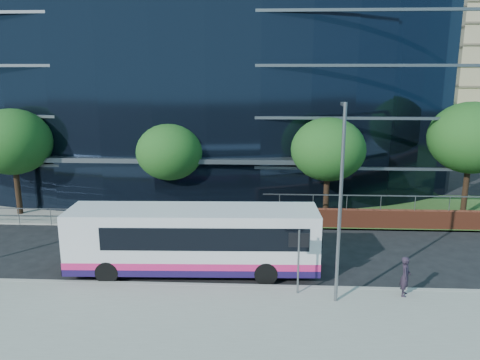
# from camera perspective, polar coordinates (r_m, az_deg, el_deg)

# --- Properties ---
(ground) EXTENTS (200.00, 200.00, 0.00)m
(ground) POSITION_cam_1_polar(r_m,az_deg,el_deg) (22.05, -5.29, -11.76)
(ground) COLOR black
(ground) RESTS_ON ground
(pavement_near) EXTENTS (80.00, 8.00, 0.15)m
(pavement_near) POSITION_cam_1_polar(r_m,az_deg,el_deg) (17.66, -7.69, -18.33)
(pavement_near) COLOR gray
(pavement_near) RESTS_ON ground
(kerb) EXTENTS (80.00, 0.25, 0.16)m
(kerb) POSITION_cam_1_polar(r_m,az_deg,el_deg) (21.12, -5.69, -12.70)
(kerb) COLOR gray
(kerb) RESTS_ON ground
(yellow_line_outer) EXTENTS (80.00, 0.08, 0.01)m
(yellow_line_outer) POSITION_cam_1_polar(r_m,az_deg,el_deg) (21.33, -5.60, -12.64)
(yellow_line_outer) COLOR gold
(yellow_line_outer) RESTS_ON ground
(yellow_line_inner) EXTENTS (80.00, 0.08, 0.01)m
(yellow_line_inner) POSITION_cam_1_polar(r_m,az_deg,el_deg) (21.46, -5.54, -12.47)
(yellow_line_inner) COLOR gold
(yellow_line_inner) RESTS_ON ground
(far_forecourt) EXTENTS (50.00, 8.00, 0.10)m
(far_forecourt) POSITION_cam_1_polar(r_m,az_deg,el_deg) (33.37, -12.88, -3.23)
(far_forecourt) COLOR gray
(far_forecourt) RESTS_ON ground
(glass_office) EXTENTS (44.00, 23.10, 16.00)m
(glass_office) POSITION_cam_1_polar(r_m,az_deg,el_deg) (41.25, -7.00, 11.29)
(glass_office) COLOR black
(glass_office) RESTS_ON ground
(guard_railings) EXTENTS (24.00, 0.05, 1.10)m
(guard_railings) POSITION_cam_1_polar(r_m,az_deg,el_deg) (30.16, -18.66, -3.83)
(guard_railings) COLOR slate
(guard_railings) RESTS_ON ground
(apartment_block) EXTENTS (60.00, 42.00, 30.00)m
(apartment_block) POSITION_cam_1_polar(r_m,az_deg,el_deg) (82.30, 24.22, 13.31)
(apartment_block) COLOR #2D511E
(apartment_block) RESTS_ON ground
(street_sign) EXTENTS (0.85, 0.09, 2.80)m
(street_sign) POSITION_cam_1_polar(r_m,az_deg,el_deg) (19.59, 7.18, -8.25)
(street_sign) COLOR slate
(street_sign) RESTS_ON pavement_near
(tree_far_a) EXTENTS (4.95, 4.95, 6.98)m
(tree_far_a) POSITION_cam_1_polar(r_m,az_deg,el_deg) (33.22, -25.99, 4.20)
(tree_far_a) COLOR black
(tree_far_a) RESTS_ON ground
(tree_far_b) EXTENTS (4.29, 4.29, 6.05)m
(tree_far_b) POSITION_cam_1_polar(r_m,az_deg,el_deg) (30.31, -8.57, 3.40)
(tree_far_b) COLOR black
(tree_far_b) RESTS_ON ground
(tree_far_c) EXTENTS (4.62, 4.62, 6.51)m
(tree_far_c) POSITION_cam_1_polar(r_m,az_deg,el_deg) (29.44, 10.70, 3.67)
(tree_far_c) COLOR black
(tree_far_c) RESTS_ON ground
(tree_far_d) EXTENTS (5.28, 5.28, 7.44)m
(tree_far_d) POSITION_cam_1_polar(r_m,az_deg,el_deg) (32.75, 26.36, 4.63)
(tree_far_d) COLOR black
(tree_far_d) RESTS_ON ground
(tree_dist_e) EXTENTS (4.62, 4.62, 6.51)m
(tree_dist_e) POSITION_cam_1_polar(r_m,az_deg,el_deg) (63.54, 22.42, 7.90)
(tree_dist_e) COLOR black
(tree_dist_e) RESTS_ON ground
(streetlight_east) EXTENTS (0.15, 0.77, 8.00)m
(streetlight_east) POSITION_cam_1_polar(r_m,az_deg,el_deg) (18.50, 12.15, -2.27)
(streetlight_east) COLOR slate
(streetlight_east) RESTS_ON pavement_near
(city_bus) EXTENTS (11.62, 3.04, 3.12)m
(city_bus) POSITION_cam_1_polar(r_m,az_deg,el_deg) (21.92, -5.43, -7.23)
(city_bus) COLOR silver
(city_bus) RESTS_ON ground
(pedestrian) EXTENTS (0.58, 0.72, 1.69)m
(pedestrian) POSITION_cam_1_polar(r_m,az_deg,el_deg) (20.87, 19.51, -10.99)
(pedestrian) COLOR #241B29
(pedestrian) RESTS_ON pavement_near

